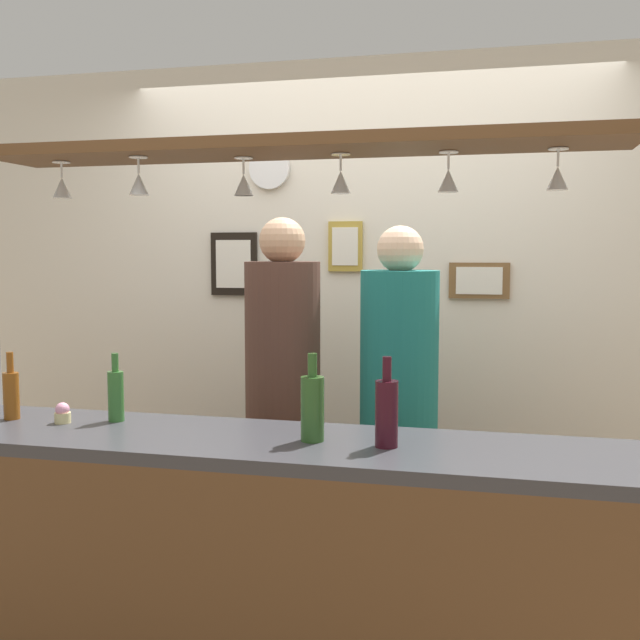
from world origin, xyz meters
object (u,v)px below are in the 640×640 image
Objects in this scene: picture_frame_lower_pair at (479,281)px; bottle_wine_dark_red at (387,411)px; person_middle_brown_shirt at (283,372)px; bottle_beer_amber_tall at (11,393)px; cupcake at (63,414)px; person_right_teal_shirt at (399,382)px; bottle_champagne_green at (312,407)px; picture_frame_caricature at (234,264)px; wall_clock at (269,168)px; picture_frame_crest at (345,246)px; bottle_beer_green_import at (116,394)px.

bottle_wine_dark_red is at bearing -100.23° from picture_frame_lower_pair.
bottle_beer_amber_tall is (-0.87, -0.73, -0.00)m from person_middle_brown_shirt.
person_middle_brown_shirt reaches higher than cupcake.
person_right_teal_shirt is 5.72× the size of bottle_wine_dark_red.
picture_frame_lower_pair reaches higher than bottle_champagne_green.
picture_frame_caricature is (-0.79, 1.40, 0.46)m from bottle_champagne_green.
bottle_champagne_green is (-0.26, 0.02, 0.00)m from bottle_wine_dark_red.
picture_frame_lower_pair is at bearing 62.85° from person_right_teal_shirt.
bottle_beer_amber_tall is 2.22m from picture_frame_lower_pair.
wall_clock is (0.21, -0.01, 0.51)m from picture_frame_caricature.
person_right_teal_shirt reaches higher than bottle_champagne_green.
bottle_beer_amber_tall is at bearing -127.31° from picture_frame_crest.
picture_frame_caricature is (-0.98, 0.62, 0.50)m from person_right_teal_shirt.
bottle_wine_dark_red is 1.00× the size of bottle_champagne_green.
picture_frame_crest reaches higher than bottle_beer_green_import.
picture_frame_caricature is 1.55× the size of wall_clock.
bottle_beer_green_import is at bearing -124.73° from person_middle_brown_shirt.
bottle_beer_green_import is 1.18× the size of wall_clock.
bottle_wine_dark_red is 1.46m from bottle_beer_amber_tall.
bottle_champagne_green is (-0.19, -0.78, 0.04)m from person_right_teal_shirt.
person_right_teal_shirt reaches higher than picture_frame_caricature.
picture_frame_lower_pair reaches higher than cupcake.
picture_frame_caricature is at bearing 126.38° from bottle_wine_dark_red.
picture_frame_caricature is (-0.46, 0.62, 0.48)m from person_middle_brown_shirt.
cupcake is 1.48m from picture_frame_caricature.
person_middle_brown_shirt is at bearing 180.00° from person_right_teal_shirt.
bottle_beer_green_import is at bearing 171.95° from bottle_champagne_green.
picture_frame_lower_pair is at bearing 69.93° from bottle_champagne_green.
bottle_wine_dark_red is at bearing -85.52° from person_right_teal_shirt.
wall_clock is (-0.41, -0.01, 0.41)m from picture_frame_crest.
bottle_beer_amber_tall is at bearing 177.62° from bottle_champagne_green.
bottle_beer_amber_tall is 1.79m from picture_frame_crest.
bottle_wine_dark_red is 0.26m from bottle_champagne_green.
picture_frame_crest is (0.80, 1.37, 0.63)m from cupcake.
person_right_teal_shirt is 0.94m from picture_frame_crest.
bottle_champagne_green reaches higher than bottle_beer_amber_tall.
bottle_beer_green_import is at bearing -115.77° from picture_frame_crest.
wall_clock is at bearing 112.69° from bottle_champagne_green.
person_middle_brown_shirt is 0.86m from picture_frame_crest.
bottle_wine_dark_red is 1.36× the size of wall_clock.
bottle_beer_amber_tall is (-1.46, 0.07, -0.02)m from bottle_wine_dark_red.
bottle_wine_dark_red is at bearing -4.03° from bottle_champagne_green.
wall_clock is (0.62, 1.35, 0.98)m from bottle_beer_amber_tall.
picture_frame_caricature is at bearing 119.41° from bottle_champagne_green.
bottle_beer_amber_tall and bottle_beer_green_import have the same top height.
wall_clock is at bearing -179.67° from picture_frame_lower_pair.
person_right_teal_shirt is at bearing -38.39° from wall_clock.
bottle_wine_dark_red is at bearing -53.54° from person_middle_brown_shirt.
person_middle_brown_shirt reaches higher than person_right_teal_shirt.
picture_frame_caricature is (-0.62, 0.00, -0.09)m from picture_frame_crest.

